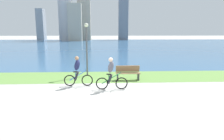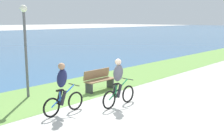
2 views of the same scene
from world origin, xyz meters
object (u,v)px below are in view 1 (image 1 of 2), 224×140
object	(u,v)px
cyclist_trailing	(78,71)
lamppost_tall	(87,41)
bench_near_path	(128,73)
cyclist_lead	(111,74)

from	to	relation	value
cyclist_trailing	lamppost_tall	bearing A→B (deg)	82.72
bench_near_path	cyclist_trailing	bearing A→B (deg)	-156.51
lamppost_tall	bench_near_path	bearing A→B (deg)	-27.13
cyclist_lead	lamppost_tall	xyz separation A→B (m)	(-1.49, 3.41, 1.52)
cyclist_trailing	bench_near_path	bearing A→B (deg)	23.49
cyclist_lead	cyclist_trailing	xyz separation A→B (m)	(-1.82, 0.78, -0.00)
cyclist_lead	cyclist_trailing	world-z (taller)	cyclist_lead
cyclist_trailing	cyclist_lead	bearing A→B (deg)	-23.23
cyclist_lead	bench_near_path	bearing A→B (deg)	61.17
bench_near_path	cyclist_lead	bearing A→B (deg)	-118.83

